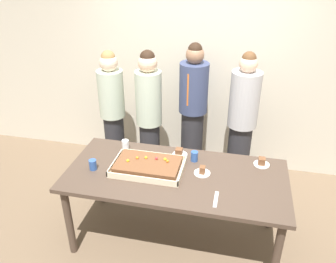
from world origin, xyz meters
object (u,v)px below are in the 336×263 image
at_px(sheet_cake, 148,166).
at_px(cake_server_utensil, 216,199).
at_px(plated_slice_near_left, 202,172).
at_px(drink_cup_nearest, 194,156).
at_px(person_serving_front, 149,116).
at_px(person_green_shirt_behind, 193,111).
at_px(plated_slice_far_left, 179,153).
at_px(plated_slice_near_right, 262,163).
at_px(person_far_right_suit, 242,122).
at_px(party_table, 176,181).
at_px(person_striped_tie_right, 113,112).
at_px(drink_cup_middle, 125,145).
at_px(drink_cup_far_end, 93,165).

bearing_deg(sheet_cake, cake_server_utensil, -24.45).
distance_m(sheet_cake, cake_server_utensil, 0.73).
bearing_deg(plated_slice_near_left, drink_cup_nearest, 117.65).
relative_size(plated_slice_near_left, person_serving_front, 0.09).
distance_m(plated_slice_near_left, drink_cup_nearest, 0.23).
bearing_deg(person_serving_front, person_green_shirt_behind, 102.45).
distance_m(plated_slice_far_left, person_serving_front, 0.79).
bearing_deg(drink_cup_nearest, plated_slice_near_right, 6.18).
distance_m(sheet_cake, person_far_right_suit, 1.33).
xyz_separation_m(person_serving_front, person_green_shirt_behind, (0.48, 0.25, 0.01)).
distance_m(party_table, person_serving_front, 1.08).
bearing_deg(person_far_right_suit, person_serving_front, -45.55).
xyz_separation_m(sheet_cake, plated_slice_near_left, (0.50, 0.04, -0.01)).
relative_size(sheet_cake, plated_slice_far_left, 4.40).
distance_m(sheet_cake, drink_cup_nearest, 0.47).
bearing_deg(plated_slice_near_right, cake_server_utensil, -121.35).
height_order(cake_server_utensil, person_striped_tie_right, person_striped_tie_right).
height_order(person_serving_front, person_striped_tie_right, person_serving_front).
bearing_deg(drink_cup_middle, sheet_cake, -43.14).
xyz_separation_m(party_table, person_striped_tie_right, (-1.01, 1.04, 0.14)).
bearing_deg(drink_cup_far_end, person_striped_tie_right, 101.90).
bearing_deg(person_green_shirt_behind, drink_cup_nearest, 21.31).
bearing_deg(person_striped_tie_right, drink_cup_nearest, 19.65).
relative_size(plated_slice_near_right, plated_slice_far_left, 1.00).
height_order(plated_slice_near_left, person_striped_tie_right, person_striped_tie_right).
relative_size(drink_cup_nearest, drink_cup_middle, 1.00).
relative_size(plated_slice_far_left, person_striped_tie_right, 0.09).
relative_size(plated_slice_near_right, drink_cup_far_end, 1.50).
bearing_deg(drink_cup_nearest, person_striped_tie_right, 145.56).
height_order(plated_slice_near_left, person_serving_front, person_serving_front).
bearing_deg(plated_slice_near_left, plated_slice_near_right, 26.83).
xyz_separation_m(plated_slice_near_left, plated_slice_far_left, (-0.27, 0.26, 0.00)).
xyz_separation_m(sheet_cake, plated_slice_near_right, (1.04, 0.31, -0.01)).
bearing_deg(drink_cup_nearest, sheet_cake, -148.75).
bearing_deg(plated_slice_near_right, person_far_right_suit, 106.43).
xyz_separation_m(plated_slice_near_right, plated_slice_far_left, (-0.80, -0.01, 0.00)).
bearing_deg(person_far_right_suit, drink_cup_far_end, -10.65).
xyz_separation_m(drink_cup_middle, person_far_right_suit, (1.15, 0.73, 0.03)).
xyz_separation_m(drink_cup_nearest, person_far_right_suit, (0.42, 0.80, 0.03)).
relative_size(sheet_cake, person_green_shirt_behind, 0.38).
bearing_deg(drink_cup_middle, plated_slice_far_left, -0.12).
distance_m(sheet_cake, plated_slice_near_right, 1.08).
distance_m(party_table, sheet_cake, 0.29).
relative_size(drink_cup_middle, drink_cup_far_end, 1.00).
relative_size(person_serving_front, person_far_right_suit, 0.99).
xyz_separation_m(plated_slice_far_left, drink_cup_nearest, (0.16, -0.06, 0.02)).
distance_m(plated_slice_near_right, person_green_shirt_behind, 1.18).
relative_size(plated_slice_near_right, drink_cup_middle, 1.50).
height_order(plated_slice_near_left, person_green_shirt_behind, person_green_shirt_behind).
height_order(sheet_cake, plated_slice_far_left, sheet_cake).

